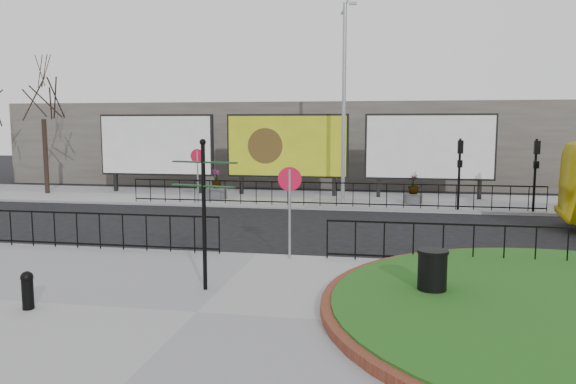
% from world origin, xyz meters
% --- Properties ---
extents(ground, '(90.00, 90.00, 0.00)m').
position_xyz_m(ground, '(0.00, 0.00, 0.00)').
color(ground, black).
rests_on(ground, ground).
extents(pavement_near, '(30.00, 10.00, 0.12)m').
position_xyz_m(pavement_near, '(0.00, -5.00, 0.06)').
color(pavement_near, gray).
rests_on(pavement_near, ground).
extents(pavement_far, '(44.00, 6.00, 0.12)m').
position_xyz_m(pavement_far, '(0.00, 12.00, 0.06)').
color(pavement_far, gray).
rests_on(pavement_far, ground).
extents(railing_near_left, '(10.00, 0.10, 1.10)m').
position_xyz_m(railing_near_left, '(-6.00, -0.30, 0.67)').
color(railing_near_left, black).
rests_on(railing_near_left, pavement_near).
extents(railing_near_right, '(9.00, 0.10, 1.10)m').
position_xyz_m(railing_near_right, '(6.50, -0.30, 0.67)').
color(railing_near_right, black).
rests_on(railing_near_right, pavement_near).
extents(railing_far, '(18.00, 0.10, 1.10)m').
position_xyz_m(railing_far, '(1.00, 9.30, 0.67)').
color(railing_far, black).
rests_on(railing_far, pavement_far).
extents(speed_sign_far, '(0.64, 0.07, 2.47)m').
position_xyz_m(speed_sign_far, '(-5.00, 9.40, 1.92)').
color(speed_sign_far, gray).
rests_on(speed_sign_far, pavement_far).
extents(speed_sign_near, '(0.64, 0.07, 2.47)m').
position_xyz_m(speed_sign_near, '(1.00, -0.40, 1.92)').
color(speed_sign_near, gray).
rests_on(speed_sign_near, pavement_near).
extents(billboard_left, '(6.20, 0.31, 4.10)m').
position_xyz_m(billboard_left, '(-8.50, 12.97, 2.60)').
color(billboard_left, black).
rests_on(billboard_left, pavement_far).
extents(billboard_mid, '(6.20, 0.31, 4.10)m').
position_xyz_m(billboard_mid, '(-1.50, 12.97, 2.60)').
color(billboard_mid, black).
rests_on(billboard_mid, pavement_far).
extents(billboard_right, '(6.20, 0.31, 4.10)m').
position_xyz_m(billboard_right, '(5.50, 12.97, 2.60)').
color(billboard_right, black).
rests_on(billboard_right, pavement_far).
extents(lamp_post, '(0.74, 0.18, 9.23)m').
position_xyz_m(lamp_post, '(1.51, 11.00, 4.83)').
color(lamp_post, gray).
rests_on(lamp_post, pavement_far).
extents(signal_pole_a, '(0.22, 0.26, 3.00)m').
position_xyz_m(signal_pole_a, '(6.50, 9.34, 2.10)').
color(signal_pole_a, black).
rests_on(signal_pole_a, pavement_far).
extents(signal_pole_b, '(0.22, 0.26, 3.00)m').
position_xyz_m(signal_pole_b, '(9.50, 9.34, 2.10)').
color(signal_pole_b, black).
rests_on(signal_pole_b, pavement_far).
extents(tree_left, '(2.00, 2.00, 7.00)m').
position_xyz_m(tree_left, '(-14.00, 11.50, 3.62)').
color(tree_left, '#2D2119').
rests_on(tree_left, pavement_far).
extents(building_backdrop, '(40.00, 10.00, 5.00)m').
position_xyz_m(building_backdrop, '(0.00, 22.00, 2.50)').
color(building_backdrop, '#656158').
rests_on(building_backdrop, ground).
extents(fingerpost_sign, '(1.54, 0.54, 3.29)m').
position_xyz_m(fingerpost_sign, '(-0.32, -3.53, 2.10)').
color(fingerpost_sign, black).
rests_on(fingerpost_sign, pavement_near).
extents(bollard, '(0.24, 0.24, 0.76)m').
position_xyz_m(bollard, '(-3.31, -5.41, 0.53)').
color(bollard, black).
rests_on(bollard, pavement_near).
extents(litter_bin, '(0.63, 0.63, 1.05)m').
position_xyz_m(litter_bin, '(4.50, -3.43, 0.65)').
color(litter_bin, black).
rests_on(litter_bin, pavement_near).
extents(planter_a, '(1.00, 1.00, 1.43)m').
position_xyz_m(planter_a, '(-4.62, 11.00, 0.60)').
color(planter_a, '#4C4C4F').
rests_on(planter_a, pavement_far).
extents(planter_c, '(0.84, 0.84, 1.30)m').
position_xyz_m(planter_c, '(4.71, 11.00, 0.60)').
color(planter_c, '#4C4C4F').
rests_on(planter_c, pavement_far).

